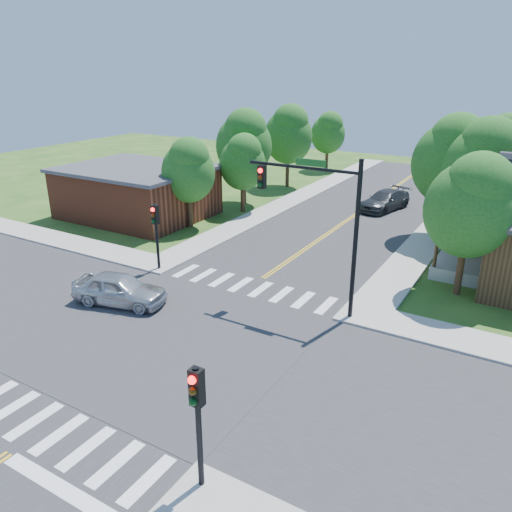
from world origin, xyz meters
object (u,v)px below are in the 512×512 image
Objects in this scene: car_silver at (119,290)px; car_dgrey at (385,201)px; signal_pole_nw at (156,225)px; signal_pole_se at (197,407)px; signal_mast_ne at (320,210)px.

car_silver is 23.55m from car_dgrey.
car_silver is (1.24, -4.18, -1.90)m from signal_pole_nw.
signal_pole_se reaches higher than car_silver.
signal_mast_ne is at bearing -77.07° from car_silver.
signal_pole_nw is 4.75m from car_silver.
car_silver is at bearing -73.43° from signal_pole_nw.
signal_pole_nw is at bearing 135.00° from signal_pole_se.
signal_pole_nw is at bearing -179.93° from signal_mast_ne.
signal_pole_se is 30.19m from car_dgrey.
signal_pole_se is at bearing -67.62° from car_dgrey.
signal_mast_ne is 11.55m from signal_pole_se.
car_dgrey is (-4.15, 29.84, -1.92)m from signal_pole_se.
signal_mast_ne is 1.89× the size of signal_pole_nw.
signal_mast_ne is at bearing 98.56° from signal_pole_se.
car_silver is at bearing -89.82° from car_dgrey.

